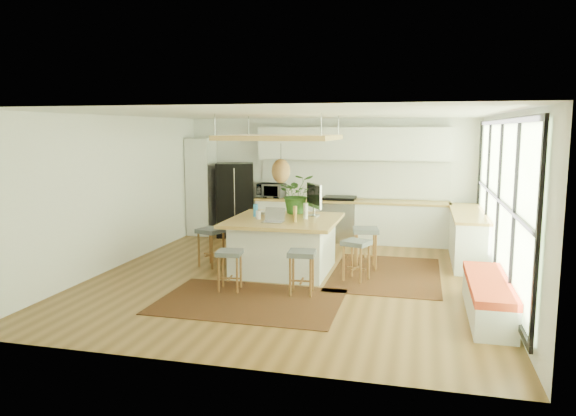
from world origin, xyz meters
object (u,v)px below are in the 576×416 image
(island_plant, at_px, (297,198))
(stool_left_side, at_px, (211,247))
(monitor, at_px, (314,201))
(island, at_px, (284,245))
(stool_near_left, at_px, (230,268))
(laptop, at_px, (273,215))
(fridge, at_px, (235,196))
(stool_right_front, at_px, (356,260))
(stool_right_back, at_px, (365,249))
(microwave, at_px, (271,189))
(stool_near_right, at_px, (302,271))

(island_plant, bearing_deg, stool_left_side, -156.28)
(island_plant, bearing_deg, monitor, -30.39)
(island, relative_size, stool_left_side, 2.66)
(stool_near_left, distance_m, laptop, 1.22)
(fridge, relative_size, stool_near_left, 2.68)
(stool_left_side, bearing_deg, monitor, 13.08)
(stool_right_front, distance_m, stool_right_back, 0.84)
(stool_near_left, bearing_deg, island_plant, 73.07)
(stool_right_front, bearing_deg, stool_left_side, 173.16)
(fridge, relative_size, stool_left_side, 2.43)
(island_plant, bearing_deg, microwave, 116.98)
(stool_near_right, relative_size, laptop, 1.84)
(fridge, bearing_deg, stool_near_left, -89.16)
(island, distance_m, stool_right_back, 1.46)
(stool_right_front, bearing_deg, stool_near_left, -150.80)
(island, relative_size, island_plant, 2.58)
(fridge, height_order, island_plant, fridge)
(stool_left_side, bearing_deg, fridge, 100.62)
(stool_right_front, relative_size, laptop, 1.85)
(fridge, relative_size, stool_right_front, 2.52)
(fridge, bearing_deg, island, -73.43)
(island, bearing_deg, monitor, 43.59)
(stool_near_right, bearing_deg, stool_left_side, 147.29)
(stool_near_left, xyz_separation_m, laptop, (0.44, 0.90, 0.70))
(stool_right_front, bearing_deg, stool_right_back, 85.76)
(fridge, distance_m, microwave, 0.89)
(island, distance_m, stool_near_left, 1.43)
(stool_right_front, xyz_separation_m, stool_left_side, (-2.65, 0.32, 0.00))
(stool_left_side, bearing_deg, stool_right_front, -6.84)
(stool_left_side, xyz_separation_m, laptop, (1.28, -0.43, 0.70))
(microwave, bearing_deg, stool_near_right, -62.40)
(stool_near_left, distance_m, stool_right_front, 2.08)
(island, height_order, stool_near_left, island)
(island_plant, bearing_deg, stool_right_front, -38.02)
(laptop, height_order, microwave, microwave)
(stool_right_front, xyz_separation_m, island_plant, (-1.22, 0.95, 0.86))
(island, relative_size, stool_near_right, 2.76)
(stool_near_right, xyz_separation_m, stool_right_front, (0.70, 0.94, 0.00))
(fridge, bearing_deg, monitor, -62.93)
(stool_near_right, distance_m, laptop, 1.27)
(microwave, bearing_deg, island, -64.12)
(stool_right_front, height_order, island_plant, island_plant)
(stool_near_right, height_order, stool_right_back, stool_right_back)
(island_plant, bearing_deg, laptop, -98.48)
(stool_near_right, relative_size, stool_right_front, 1.00)
(stool_near_left, bearing_deg, monitor, 61.23)
(stool_right_front, relative_size, stool_right_back, 0.92)
(island, height_order, stool_right_back, island)
(stool_right_back, distance_m, microwave, 3.35)
(stool_near_left, xyz_separation_m, stool_near_right, (1.11, 0.08, 0.00))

